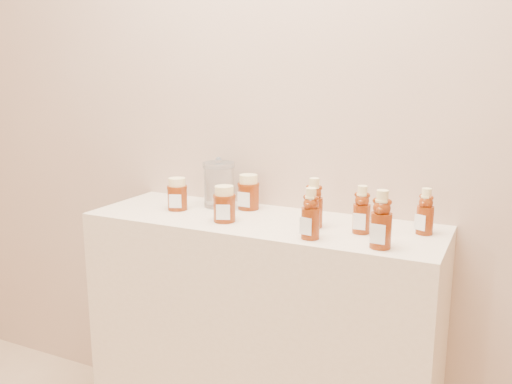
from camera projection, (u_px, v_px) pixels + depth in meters
The scene contains 11 objects.
wall_back at pixel (286, 82), 1.90m from camera, with size 3.50×0.02×2.70m, color tan.
display_table at pixel (261, 343), 1.91m from camera, with size 1.20×0.40×0.90m, color beige.
bear_bottle_back_left at pixel (314, 200), 1.71m from camera, with size 0.06×0.06×0.18m, color #621E07, non-canonical shape.
bear_bottle_back_mid at pixel (362, 206), 1.64m from camera, with size 0.06×0.06×0.17m, color #621E07, non-canonical shape.
bear_bottle_back_right at pixel (426, 208), 1.64m from camera, with size 0.05×0.05×0.16m, color #621E07, non-canonical shape.
bear_bottle_front_left at pixel (311, 210), 1.59m from camera, with size 0.06×0.06×0.17m, color #621E07, non-canonical shape.
bear_bottle_front_right at pixel (381, 216), 1.50m from camera, with size 0.06×0.06×0.19m, color #621E07, non-canonical shape.
honey_jar_left at pixel (177, 194), 1.94m from camera, with size 0.07×0.07×0.12m, color #621E07, non-canonical shape.
honey_jar_back at pixel (248, 192), 1.95m from camera, with size 0.08×0.08×0.13m, color #621E07, non-canonical shape.
honey_jar_front at pixel (224, 204), 1.78m from camera, with size 0.08×0.08×0.12m, color #621E07, non-canonical shape.
glass_canister at pixel (219, 183), 1.98m from camera, with size 0.12×0.12×0.18m, color white, non-canonical shape.
Camera 1 is at (0.75, -0.04, 1.38)m, focal length 38.00 mm.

